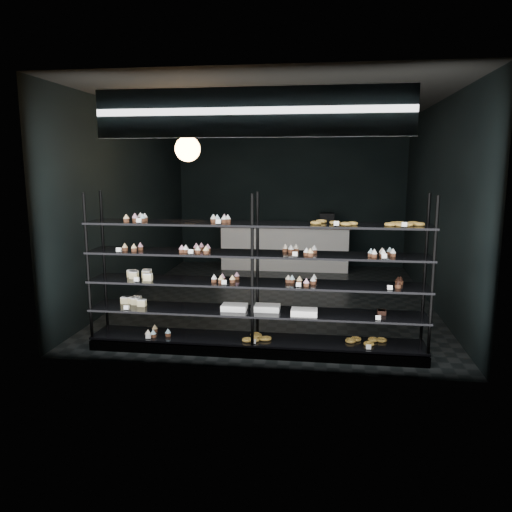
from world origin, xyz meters
TOP-DOWN VIEW (x-y plane):
  - room at (0.00, 0.00)m, footprint 5.01×6.01m
  - display_shelf at (-0.05, -2.45)m, footprint 4.00×0.50m
  - signage at (0.00, -2.93)m, footprint 3.30×0.05m
  - pendant_lamp at (-1.19, -1.08)m, footprint 0.36×0.36m
  - service_counter at (-0.06, 2.50)m, footprint 2.80×0.65m

SIDE VIEW (x-z plane):
  - service_counter at x=-0.06m, z-range -0.11..1.12m
  - display_shelf at x=-0.05m, z-range -0.33..1.58m
  - room at x=0.00m, z-range 0.00..3.20m
  - pendant_lamp at x=-1.19m, z-range 2.00..2.91m
  - signage at x=0.00m, z-range 2.50..3.00m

